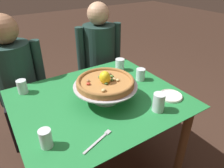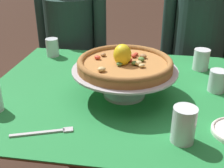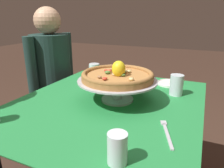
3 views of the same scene
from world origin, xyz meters
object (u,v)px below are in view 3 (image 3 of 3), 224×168
side_plate (170,83)px  sugar_packet (99,84)px  water_glass_front_right (176,86)px  dinner_fork (167,132)px  pizza (118,75)px  pizza_stand (117,85)px  diner_right (53,85)px  water_glass_side_right (125,74)px  water_glass_front_left (117,150)px  water_glass_back_right (94,71)px

side_plate → sugar_packet: bearing=115.0°
water_glass_front_right → dinner_fork: water_glass_front_right is taller
pizza → pizza_stand: bearing=45.8°
dinner_fork → side_plate: bearing=8.5°
pizza_stand → pizza: (-0.00, -0.00, 0.05)m
dinner_fork → diner_right: size_ratio=0.16×
water_glass_side_right → water_glass_front_right: size_ratio=0.78×
water_glass_front_left → sugar_packet: water_glass_front_left is taller
water_glass_front_left → water_glass_front_right: water_glass_front_right is taller
pizza_stand → water_glass_front_right: (0.21, -0.27, -0.04)m
sugar_packet → diner_right: (0.19, 0.55, -0.14)m
water_glass_front_left → sugar_packet: bearing=31.6°
water_glass_side_right → pizza: bearing=-165.6°
water_glass_front_right → pizza_stand: bearing=128.0°
pizza_stand → sugar_packet: (0.20, 0.21, -0.09)m
water_glass_front_left → water_glass_back_right: bearing=33.0°
pizza_stand → water_glass_back_right: 0.47m
dinner_fork → sugar_packet: (0.42, 0.51, -0.00)m
water_glass_front_right → side_plate: 0.19m
water_glass_front_right → side_plate: size_ratio=0.73×
water_glass_back_right → diner_right: bearing=84.2°
water_glass_front_right → side_plate: bearing=19.7°
water_glass_front_left → pizza_stand: bearing=22.8°
pizza_stand → diner_right: bearing=63.1°
water_glass_back_right → diner_right: 0.47m
sugar_packet → water_glass_side_right: bearing=-32.6°
side_plate → water_glass_front_right: bearing=-160.3°
sugar_packet → pizza: bearing=-133.0°
pizza_stand → water_glass_back_right: pizza_stand is taller
water_glass_front_right → water_glass_front_left: bearing=173.2°
pizza_stand → water_glass_back_right: (0.34, 0.33, -0.04)m
water_glass_side_right → side_plate: (0.02, -0.31, -0.03)m
side_plate → dinner_fork: (-0.62, -0.09, -0.01)m
water_glass_side_right → diner_right: bearing=89.5°
water_glass_front_right → diner_right: diner_right is taller
pizza_stand → water_glass_side_right: (0.38, 0.10, -0.05)m
water_glass_back_right → water_glass_front_right: 0.61m
water_glass_back_right → side_plate: water_glass_back_right is taller
pizza_stand → water_glass_front_right: water_glass_front_right is taller
water_glass_back_right → sugar_packet: 0.19m
water_glass_back_right → sugar_packet: (-0.14, -0.11, -0.04)m
sugar_packet → diner_right: bearing=71.1°
water_glass_front_right → dinner_fork: 0.44m
water_glass_back_right → pizza: bearing=-136.2°
water_glass_back_right → sugar_packet: bearing=-141.1°
diner_right → side_plate: bearing=-89.4°
water_glass_back_right → dinner_fork: size_ratio=0.51×
sugar_packet → pizza_stand: bearing=-133.0°
water_glass_back_right → water_glass_front_right: bearing=-101.8°
pizza → water_glass_front_right: 0.36m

